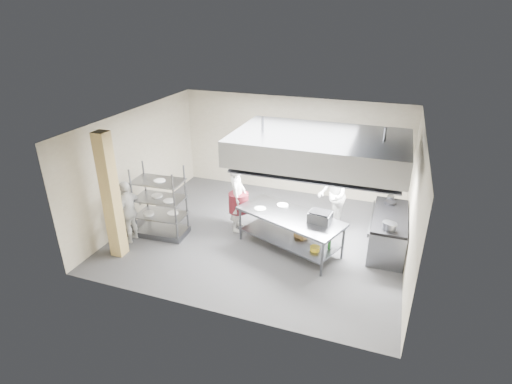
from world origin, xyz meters
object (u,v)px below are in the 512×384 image
(island, at_px, (290,232))
(chef_plating, at_px, (129,211))
(chef_head, at_px, (237,197))
(stockpot, at_px, (391,227))
(chef_line, at_px, (332,195))
(cooking_range, at_px, (388,232))
(pass_rack, at_px, (160,202))
(griddle, at_px, (320,217))

(island, xyz_separation_m, chef_plating, (-3.85, -0.93, 0.35))
(island, distance_m, chef_head, 1.68)
(stockpot, bearing_deg, chef_line, 139.42)
(cooking_range, relative_size, chef_head, 1.09)
(cooking_range, bearing_deg, pass_rack, -167.04)
(chef_head, bearing_deg, cooking_range, -96.75)
(cooking_range, distance_m, griddle, 1.88)
(island, distance_m, pass_rack, 3.31)
(pass_rack, distance_m, cooking_range, 5.65)
(island, height_order, chef_plating, chef_plating)
(chef_line, distance_m, stockpot, 1.97)
(pass_rack, xyz_separation_m, griddle, (3.97, 0.34, 0.11))
(pass_rack, relative_size, chef_plating, 1.15)
(chef_line, bearing_deg, pass_rack, -81.29)
(griddle, bearing_deg, chef_plating, -162.45)
(chef_line, relative_size, chef_plating, 1.19)
(island, xyz_separation_m, pass_rack, (-3.25, -0.43, 0.47))
(pass_rack, bearing_deg, island, 4.12)
(pass_rack, distance_m, griddle, 3.99)
(cooking_range, distance_m, stockpot, 0.94)
(island, xyz_separation_m, chef_line, (0.76, 1.36, 0.50))
(cooking_range, xyz_separation_m, stockpot, (0.02, -0.75, 0.57))
(chef_line, height_order, griddle, chef_line)
(chef_head, bearing_deg, griddle, -116.46)
(island, bearing_deg, chef_head, -176.55)
(pass_rack, distance_m, chef_plating, 0.79)
(island, xyz_separation_m, chef_head, (-1.54, 0.49, 0.46))
(chef_plating, height_order, stockpot, chef_plating)
(pass_rack, height_order, cooking_range, pass_rack)
(griddle, bearing_deg, chef_line, 95.57)
(pass_rack, relative_size, chef_line, 0.97)
(cooking_range, bearing_deg, chef_head, -174.82)
(island, bearing_deg, stockpot, 23.06)
(chef_head, relative_size, griddle, 3.70)
(griddle, bearing_deg, chef_head, 172.64)
(island, height_order, cooking_range, island)
(chef_line, relative_size, stockpot, 7.70)
(chef_line, xyz_separation_m, chef_plating, (-4.61, -2.29, -0.15))
(cooking_range, bearing_deg, stockpot, -88.52)
(cooking_range, distance_m, chef_head, 3.82)
(cooking_range, bearing_deg, chef_plating, -163.84)
(island, relative_size, pass_rack, 1.38)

